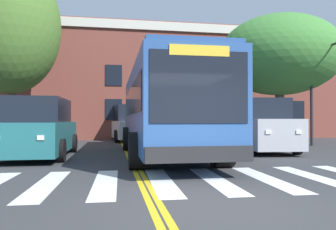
# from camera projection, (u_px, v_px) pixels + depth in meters

# --- Properties ---
(ground_plane) EXTENTS (120.00, 120.00, 0.00)m
(ground_plane) POSITION_uv_depth(u_px,v_px,m) (222.00, 205.00, 5.28)
(ground_plane) COLOR #38383A
(crosswalk) EXTENTS (12.92, 3.74, 0.01)m
(crosswalk) POSITION_uv_depth(u_px,v_px,m) (161.00, 181.00, 7.30)
(crosswalk) COLOR white
(crosswalk) RESTS_ON ground
(lane_line_yellow_inner) EXTENTS (0.12, 36.00, 0.01)m
(lane_line_yellow_inner) POSITION_uv_depth(u_px,v_px,m) (121.00, 141.00, 21.01)
(lane_line_yellow_inner) COLOR gold
(lane_line_yellow_inner) RESTS_ON ground
(lane_line_yellow_outer) EXTENTS (0.12, 36.00, 0.01)m
(lane_line_yellow_outer) POSITION_uv_depth(u_px,v_px,m) (123.00, 141.00, 21.04)
(lane_line_yellow_outer) COLOR gold
(lane_line_yellow_outer) RESTS_ON ground
(city_bus) EXTENTS (3.01, 10.64, 3.30)m
(city_bus) POSITION_uv_depth(u_px,v_px,m) (164.00, 108.00, 12.46)
(city_bus) COLOR #2D5699
(city_bus) RESTS_ON ground
(car_teal_near_lane) EXTENTS (2.34, 5.25, 2.15)m
(car_teal_near_lane) POSITION_uv_depth(u_px,v_px,m) (39.00, 129.00, 12.01)
(car_teal_near_lane) COLOR #236B70
(car_teal_near_lane) RESTS_ON ground
(car_silver_far_lane) EXTENTS (2.50, 5.23, 2.24)m
(car_silver_far_lane) POSITION_uv_depth(u_px,v_px,m) (258.00, 127.00, 14.32)
(car_silver_far_lane) COLOR #B7BABF
(car_silver_far_lane) RESTS_ON ground
(car_white_behind_bus) EXTENTS (2.69, 5.39, 2.30)m
(car_white_behind_bus) POSITION_uv_depth(u_px,v_px,m) (128.00, 124.00, 21.29)
(car_white_behind_bus) COLOR white
(car_white_behind_bus) RESTS_ON ground
(traffic_light_near_corner) EXTENTS (0.35, 4.03, 5.46)m
(traffic_light_near_corner) POSITION_uv_depth(u_px,v_px,m) (333.00, 72.00, 15.66)
(traffic_light_near_corner) COLOR #28282D
(traffic_light_near_corner) RESTS_ON ground
(traffic_light_overhead) EXTENTS (0.60, 3.78, 4.56)m
(traffic_light_overhead) POSITION_uv_depth(u_px,v_px,m) (169.00, 85.00, 15.78)
(traffic_light_overhead) COLOR #28282D
(traffic_light_overhead) RESTS_ON ground
(street_tree_curbside_large) EXTENTS (7.92, 7.67, 7.28)m
(street_tree_curbside_large) POSITION_uv_depth(u_px,v_px,m) (279.00, 56.00, 18.66)
(street_tree_curbside_large) COLOR brown
(street_tree_curbside_large) RESTS_ON ground
(street_tree_curbside_small) EXTENTS (7.22, 7.17, 9.68)m
(street_tree_curbside_small) POSITION_uv_depth(u_px,v_px,m) (10.00, 27.00, 17.03)
(street_tree_curbside_small) COLOR brown
(street_tree_curbside_small) RESTS_ON ground
(building_facade) EXTENTS (33.47, 6.99, 8.17)m
(building_facade) POSITION_uv_depth(u_px,v_px,m) (113.00, 84.00, 25.24)
(building_facade) COLOR brown
(building_facade) RESTS_ON ground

